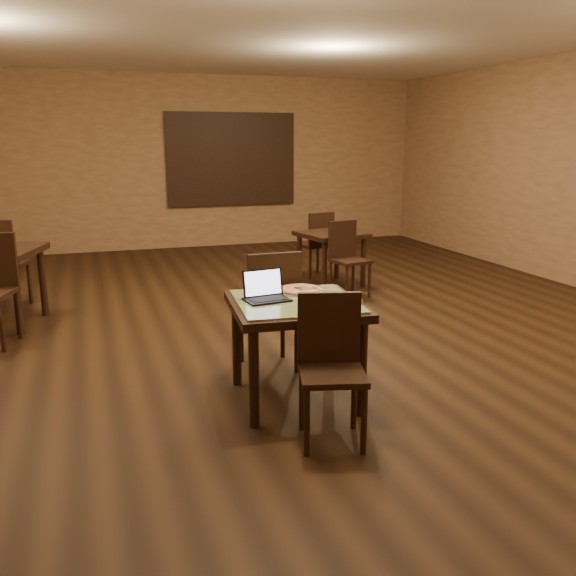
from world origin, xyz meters
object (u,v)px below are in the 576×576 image
object	(u,v)px
chair_main_near	(331,359)
pizza_pan	(300,291)
other_table_a	(331,241)
tiled_table	(296,314)
laptop	(265,292)
chair_main_far	(271,304)
other_table_a_chair_far	(317,241)
other_table_a_chair_near	(347,254)

from	to	relation	value
chair_main_near	pizza_pan	bearing A→B (deg)	98.02
pizza_pan	other_table_a	world-z (taller)	pizza_pan
chair_main_near	other_table_a	bearing A→B (deg)	82.10
chair_main_near	other_table_a	world-z (taller)	chair_main_near
tiled_table	laptop	size ratio (longest dim) A/B	2.99
laptop	chair_main_far	bearing A→B (deg)	61.02
chair_main_near	laptop	size ratio (longest dim) A/B	2.83
tiled_table	other_table_a_chair_far	size ratio (longest dim) A/B	1.08
chair_main_near	other_table_a_chair_far	bearing A→B (deg)	84.40
pizza_pan	other_table_a_chair_far	world-z (taller)	other_table_a_chair_far
laptop	pizza_pan	distance (m)	0.35
tiled_table	chair_main_far	size ratio (longest dim) A/B	0.98
other_table_a	other_table_a_chair_near	world-z (taller)	other_table_a_chair_near
chair_main_near	other_table_a_chair_far	distance (m)	4.77
chair_main_near	tiled_table	bearing A→B (deg)	106.52
other_table_a	other_table_a_chair_near	xyz separation A→B (m)	(-0.02, -0.54, -0.07)
chair_main_far	other_table_a_chair_near	bearing A→B (deg)	-126.89
laptop	other_table_a	distance (m)	3.72
chair_main_near	chair_main_far	size ratio (longest dim) A/B	0.92
tiled_table	pizza_pan	bearing A→B (deg)	68.56
laptop	other_table_a_chair_near	xyz separation A→B (m)	(1.83, 2.68, -0.30)
pizza_pan	other_table_a	xyz separation A→B (m)	(1.53, 3.08, -0.17)
chair_main_near	chair_main_far	world-z (taller)	chair_main_far
tiled_table	pizza_pan	world-z (taller)	pizza_pan
chair_main_near	pizza_pan	world-z (taller)	chair_main_near
chair_main_near	other_table_a_chair_far	xyz separation A→B (m)	(1.65, 4.47, -0.01)
other_table_a_chair_near	other_table_a_chair_far	world-z (taller)	same
pizza_pan	other_table_a_chair_near	world-z (taller)	other_table_a_chair_near
laptop	other_table_a_chair_near	world-z (taller)	laptop
chair_main_near	pizza_pan	size ratio (longest dim) A/B	2.60
other_table_a	laptop	bearing A→B (deg)	-131.27
laptop	other_table_a_chair_far	bearing A→B (deg)	55.94
other_table_a_chair_far	chair_main_near	bearing A→B (deg)	58.45
pizza_pan	other_table_a	distance (m)	3.44
laptop	other_table_a	world-z (taller)	laptop
chair_main_far	laptop	world-z (taller)	chair_main_far
pizza_pan	other_table_a	size ratio (longest dim) A/B	0.41
chair_main_far	other_table_a_chair_near	size ratio (longest dim) A/B	1.11
chair_main_far	laptop	xyz separation A→B (m)	(-0.20, -0.51, 0.24)
chair_main_far	other_table_a_chair_near	world-z (taller)	chair_main_far
chair_main_near	laptop	world-z (taller)	laptop
laptop	tiled_table	bearing A→B (deg)	-34.00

